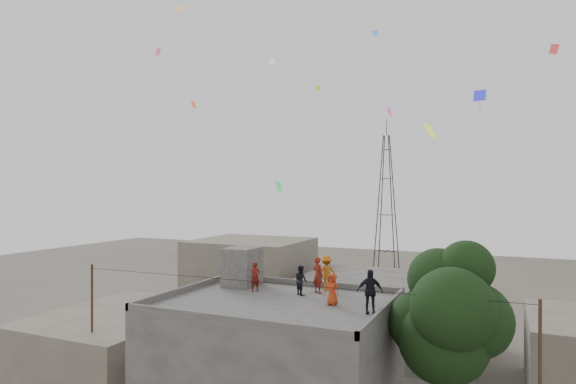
% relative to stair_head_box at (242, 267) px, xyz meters
% --- Properties ---
extents(main_building, '(10.00, 8.00, 6.10)m').
position_rel_stair_head_box_xyz_m(main_building, '(3.20, -2.60, -4.05)').
color(main_building, '#444240').
rests_on(main_building, ground).
extents(parapet, '(10.00, 8.00, 0.30)m').
position_rel_stair_head_box_xyz_m(parapet, '(3.20, -2.60, -0.85)').
color(parapet, '#444240').
rests_on(parapet, main_building).
extents(stair_head_box, '(1.60, 1.80, 2.00)m').
position_rel_stair_head_box_xyz_m(stair_head_box, '(0.00, 0.00, 0.00)').
color(stair_head_box, '#444240').
rests_on(stair_head_box, main_building).
extents(neighbor_west, '(8.00, 10.00, 4.00)m').
position_rel_stair_head_box_xyz_m(neighbor_west, '(-7.80, -0.60, -5.10)').
color(neighbor_west, '#625A4D').
rests_on(neighbor_west, ground).
extents(neighbor_north, '(12.00, 9.00, 5.00)m').
position_rel_stair_head_box_xyz_m(neighbor_north, '(5.20, 11.40, -4.60)').
color(neighbor_north, '#444240').
rests_on(neighbor_north, ground).
extents(neighbor_northwest, '(9.00, 8.00, 7.00)m').
position_rel_stair_head_box_xyz_m(neighbor_northwest, '(-6.80, 13.40, -3.60)').
color(neighbor_northwest, '#625A4D').
rests_on(neighbor_northwest, ground).
extents(tree, '(4.90, 4.60, 9.10)m').
position_rel_stair_head_box_xyz_m(tree, '(10.57, -2.00, -1.00)').
color(tree, black).
rests_on(tree, ground).
extents(utility_line, '(20.12, 0.62, 7.40)m').
position_rel_stair_head_box_xyz_m(utility_line, '(3.70, -3.85, -3.27)').
color(utility_line, black).
rests_on(utility_line, ground).
extents(transmission_tower, '(2.97, 2.97, 20.01)m').
position_rel_stair_head_box_xyz_m(transmission_tower, '(-0.80, 37.40, 1.97)').
color(transmission_tower, black).
rests_on(transmission_tower, ground).
extents(person_red_adult, '(0.76, 0.67, 1.76)m').
position_rel_stair_head_box_xyz_m(person_red_adult, '(4.29, -0.07, -0.12)').
color(person_red_adult, maroon).
rests_on(person_red_adult, main_building).
extents(person_orange_child, '(0.72, 0.51, 1.38)m').
position_rel_stair_head_box_xyz_m(person_orange_child, '(5.73, -2.13, -0.31)').
color(person_orange_child, '#BD3615').
rests_on(person_orange_child, main_building).
extents(person_dark_child, '(0.87, 0.83, 1.41)m').
position_rel_stair_head_box_xyz_m(person_dark_child, '(3.69, -0.78, -0.30)').
color(person_dark_child, black).
rests_on(person_dark_child, main_building).
extents(person_dark_adult, '(1.14, 0.80, 1.79)m').
position_rel_stair_head_box_xyz_m(person_dark_adult, '(7.60, -2.86, -0.10)').
color(person_dark_adult, black).
rests_on(person_dark_adult, main_building).
extents(person_orange_adult, '(1.29, 1.18, 1.74)m').
position_rel_stair_head_box_xyz_m(person_orange_adult, '(4.42, 0.80, -0.13)').
color(person_orange_adult, '#B66014').
rests_on(person_orange_adult, main_building).
extents(person_red_child, '(0.59, 0.63, 1.44)m').
position_rel_stair_head_box_xyz_m(person_red_child, '(1.35, -1.02, -0.28)').
color(person_red_child, '#62150F').
rests_on(person_red_child, main_building).
extents(kites, '(22.24, 17.56, 12.12)m').
position_rel_stair_head_box_xyz_m(kites, '(4.13, 3.36, 9.88)').
color(kites, red).
rests_on(kites, ground).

